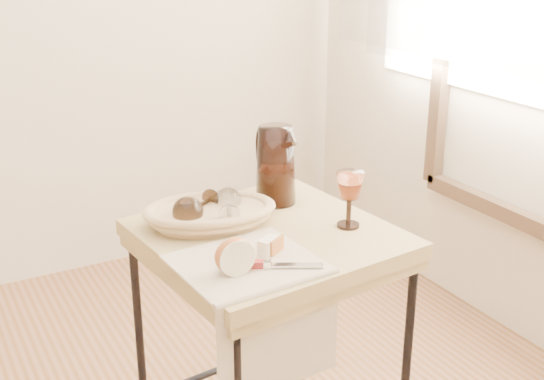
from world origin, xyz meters
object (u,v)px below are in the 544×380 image
pitcher (276,165)px  wine_goblet (349,199)px  side_table (269,355)px  table_knife (271,264)px  bread_basket (210,215)px  goblet_lying_a (198,206)px  tea_towel (246,263)px  apple_half (234,255)px  goblet_lying_b (228,207)px

pitcher → wine_goblet: (0.08, -0.25, -0.04)m
side_table → wine_goblet: bearing=-20.8°
wine_goblet → table_knife: size_ratio=0.70×
pitcher → table_knife: bearing=-103.0°
bread_basket → table_knife: (0.01, -0.30, -0.01)m
goblet_lying_a → wine_goblet: size_ratio=0.87×
pitcher → bread_basket: bearing=-147.9°
side_table → tea_towel: bearing=-133.6°
wine_goblet → side_table: bearing=159.2°
pitcher → apple_half: (-0.30, -0.34, -0.06)m
goblet_lying_a → goblet_lying_b: size_ratio=1.12×
apple_half → table_knife: apple_half is taller
goblet_lying_b → apple_half: apple_half is taller
side_table → bread_basket: (-0.11, 0.11, 0.40)m
side_table → apple_half: bearing=-136.4°
pitcher → table_knife: size_ratio=1.21×
tea_towel → goblet_lying_a: goblet_lying_a is taller
bread_basket → apple_half: 0.30m
goblet_lying_a → bread_basket: bearing=122.1°
goblet_lying_a → goblet_lying_b: bearing=125.0°
bread_basket → wine_goblet: wine_goblet is taller
tea_towel → apple_half: size_ratio=3.42×
side_table → bread_basket: bearing=135.7°
apple_half → goblet_lying_a: bearing=84.1°
side_table → wine_goblet: (0.20, -0.08, 0.45)m
pitcher → apple_half: 0.46m
side_table → tea_towel: size_ratio=2.38×
goblet_lying_a → wine_goblet: wine_goblet is taller
bread_basket → table_knife: bread_basket is taller
side_table → goblet_lying_b: goblet_lying_b is taller
pitcher → table_knife: (-0.22, -0.36, -0.10)m
goblet_lying_a → apple_half: bearing=50.5°
side_table → apple_half: (-0.18, -0.17, 0.43)m
goblet_lying_a → pitcher: 0.27m
goblet_lying_b → tea_towel: bearing=-172.6°
tea_towel → goblet_lying_b: bearing=70.6°
table_knife → pitcher: bearing=88.2°
tea_towel → bread_basket: bearing=81.6°
bread_basket → goblet_lying_a: size_ratio=2.34×
tea_towel → wine_goblet: size_ratio=2.07×
goblet_lying_b → table_knife: bearing=-162.8°
apple_half → pitcher: bearing=51.1°
goblet_lying_a → apple_half: (-0.04, -0.30, -0.00)m
goblet_lying_a → apple_half: size_ratio=1.43×
side_table → apple_half: apple_half is taller
tea_towel → goblet_lying_a: (-0.00, 0.27, 0.05)m
tea_towel → pitcher: 0.42m
bread_basket → pitcher: 0.25m
goblet_lying_b → table_knife: 0.29m
goblet_lying_b → wine_goblet: bearing=-98.8°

